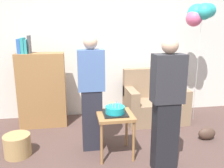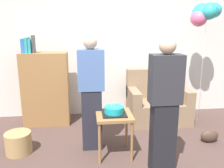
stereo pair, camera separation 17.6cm
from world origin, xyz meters
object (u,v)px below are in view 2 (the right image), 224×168
Objects in this scene: couch at (157,103)px; handbag at (209,136)px; birthday_cake at (114,110)px; person_holding_cake at (164,107)px; wicker_basket at (18,143)px; bookshelf at (45,88)px; balloon_bunch at (205,13)px; person_blowing_candles at (91,93)px; side_table at (114,120)px.

couch reaches higher than handbag.
person_holding_cake reaches higher than birthday_cake.
wicker_basket reaches higher than handbag.
handbag is (2.59, -1.02, -0.57)m from bookshelf.
balloon_bunch is (1.13, 1.46, 1.12)m from person_holding_cake.
balloon_bunch is at bearing -4.19° from bookshelf.
wicker_basket is 3.59m from balloon_bunch.
person_blowing_candles is at bearing -158.30° from balloon_bunch.
handbag is 2.03m from balloon_bunch.
couch is at bearing 171.03° from balloon_bunch.
side_table is 1.66× the size of wicker_basket.
couch reaches higher than side_table.
person_holding_cake is 5.82× the size of handbag.
side_table is 2.13× the size of handbag.
wicker_basket is at bearing 171.86° from birthday_cake.
birthday_cake is 0.20× the size of person_blowing_candles.
couch is 3.93× the size of handbag.
birthday_cake reaches higher than handbag.
birthday_cake is 1.43m from wicker_basket.
couch is 0.67× the size of person_holding_cake.
bookshelf is at bearing 132.55° from person_blowing_candles.
balloon_bunch is at bearing 31.29° from birthday_cake.
side_table is at bearing -48.16° from bookshelf.
bookshelf is at bearing 131.84° from side_table.
side_table is 0.37× the size of person_holding_cake.
couch is 1.51m from birthday_cake.
bookshelf is 5.69× the size of handbag.
bookshelf is 4.98× the size of birthday_cake.
bookshelf reaches higher than couch.
birthday_cake is at bearing -172.52° from handbag.
handbag is at bearing 7.48° from birthday_cake.
couch is at bearing 49.75° from birthday_cake.
balloon_bunch is (3.00, 0.82, 1.80)m from wicker_basket.
person_blowing_candles reaches higher than side_table.
wicker_basket is at bearing -103.23° from bookshelf.
birthday_cake is at bearing -35.04° from person_blowing_candles.
handbag is (0.97, 0.64, -0.73)m from person_holding_cake.
person_blowing_candles reaches higher than handbag.
person_holding_cake is at bearing -39.70° from birthday_cake.
person_blowing_candles reaches higher than couch.
bookshelf reaches higher than side_table.
bookshelf is 1.64m from side_table.
person_blowing_candles is 1.94m from handbag.
bookshelf is at bearing 177.50° from couch.
balloon_bunch reaches higher than birthday_cake.
person_blowing_candles is at bearing -144.38° from couch.
birthday_cake is 0.89× the size of wicker_basket.
person_blowing_candles is (0.80, -0.98, 0.16)m from bookshelf.
wicker_basket is (-2.28, -0.94, -0.19)m from couch.
person_blowing_candles is 1.24m from wicker_basket.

